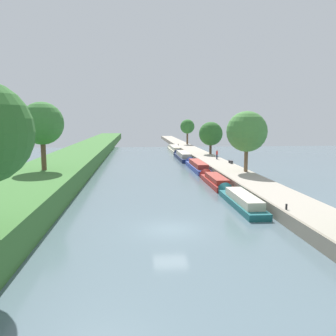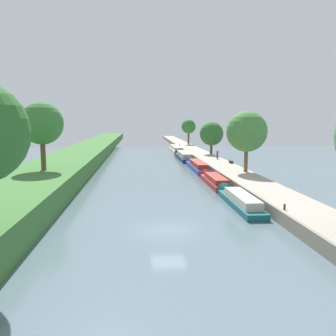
# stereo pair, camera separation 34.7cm
# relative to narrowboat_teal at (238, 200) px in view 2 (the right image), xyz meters

# --- Properties ---
(ground_plane) EXTENTS (160.00, 160.00, 0.00)m
(ground_plane) POSITION_rel_narrowboat_teal_xyz_m (-7.23, -6.95, -0.51)
(ground_plane) COLOR slate
(right_towpath) EXTENTS (4.36, 260.00, 1.03)m
(right_towpath) POSITION_rel_narrowboat_teal_xyz_m (3.78, -6.95, 0.01)
(right_towpath) COLOR #A89E8E
(right_towpath) RESTS_ON ground_plane
(stone_quay) EXTENTS (0.25, 260.00, 1.08)m
(stone_quay) POSITION_rel_narrowboat_teal_xyz_m (1.48, -6.95, 0.03)
(stone_quay) COLOR gray
(stone_quay) RESTS_ON ground_plane
(narrowboat_teal) EXTENTS (1.87, 11.22, 1.88)m
(narrowboat_teal) POSITION_rel_narrowboat_teal_xyz_m (0.00, 0.00, 0.00)
(narrowboat_teal) COLOR #195B60
(narrowboat_teal) RESTS_ON ground_plane
(narrowboat_red) EXTENTS (1.89, 10.79, 1.81)m
(narrowboat_red) POSITION_rel_narrowboat_teal_xyz_m (0.00, 10.94, -0.01)
(narrowboat_red) COLOR maroon
(narrowboat_red) RESTS_ON ground_plane
(narrowboat_blue) EXTENTS (1.95, 13.93, 2.02)m
(narrowboat_blue) POSITION_rel_narrowboat_teal_xyz_m (0.07, 24.09, 0.09)
(narrowboat_blue) COLOR #283D93
(narrowboat_blue) RESTS_ON ground_plane
(narrowboat_navy) EXTENTS (2.20, 15.44, 2.24)m
(narrowboat_navy) POSITION_rel_narrowboat_teal_xyz_m (-0.14, 39.89, 0.11)
(narrowboat_navy) COLOR #141E42
(narrowboat_navy) RESTS_ON ground_plane
(narrowboat_cream) EXTENTS (2.11, 16.39, 2.17)m
(narrowboat_cream) POSITION_rel_narrowboat_teal_xyz_m (-0.05, 56.82, 0.13)
(narrowboat_cream) COLOR beige
(narrowboat_cream) RESTS_ON ground_plane
(tree_rightbank_midnear) EXTENTS (5.41, 5.41, 8.10)m
(tree_rightbank_midnear) POSITION_rel_narrowboat_teal_xyz_m (5.03, 14.14, 5.89)
(tree_rightbank_midnear) COLOR brown
(tree_rightbank_midnear) RESTS_ON right_towpath
(tree_rightbank_midfar) EXTENTS (4.82, 4.82, 6.56)m
(tree_rightbank_midfar) POSITION_rel_narrowboat_teal_xyz_m (5.56, 39.31, 4.65)
(tree_rightbank_midfar) COLOR #4C3828
(tree_rightbank_midfar) RESTS_ON right_towpath
(tree_rightbank_far) EXTENTS (4.06, 4.06, 7.13)m
(tree_rightbank_far) POSITION_rel_narrowboat_teal_xyz_m (5.03, 68.69, 5.57)
(tree_rightbank_far) COLOR brown
(tree_rightbank_far) RESTS_ON right_towpath
(tree_leftbank_downstream) EXTENTS (4.79, 4.79, 7.66)m
(tree_leftbank_downstream) POSITION_rel_narrowboat_teal_xyz_m (-20.10, 9.05, 7.02)
(tree_leftbank_downstream) COLOR brown
(tree_leftbank_downstream) RESTS_ON left_grassy_bank
(person_walking) EXTENTS (0.34, 0.34, 1.66)m
(person_walking) POSITION_rel_narrowboat_teal_xyz_m (4.64, 29.55, 1.39)
(person_walking) COLOR #282D42
(person_walking) RESTS_ON right_towpath
(mooring_bollard_near) EXTENTS (0.16, 0.16, 0.45)m
(mooring_bollard_near) POSITION_rel_narrowboat_teal_xyz_m (1.90, -6.01, 0.74)
(mooring_bollard_near) COLOR black
(mooring_bollard_near) RESTS_ON right_towpath
(mooring_bollard_far) EXTENTS (0.16, 0.16, 0.45)m
(mooring_bollard_far) POSITION_rel_narrowboat_teal_xyz_m (1.90, 64.45, 0.74)
(mooring_bollard_far) COLOR black
(mooring_bollard_far) RESTS_ON right_towpath
(park_bench) EXTENTS (0.44, 1.50, 0.47)m
(park_bench) POSITION_rel_narrowboat_teal_xyz_m (5.51, 23.47, 0.87)
(park_bench) COLOR #333338
(park_bench) RESTS_ON right_towpath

